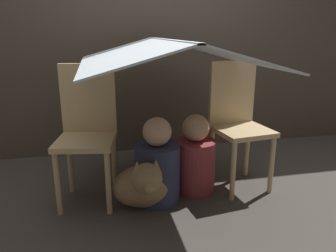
{
  "coord_description": "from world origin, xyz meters",
  "views": [
    {
      "loc": [
        -0.47,
        -1.97,
        1.17
      ],
      "look_at": [
        0.0,
        0.19,
        0.52
      ],
      "focal_mm": 35.0,
      "sensor_mm": 36.0,
      "label": 1
    }
  ],
  "objects_px": {
    "chair_left": "(87,128)",
    "person_front": "(157,167)",
    "chair_right": "(238,119)",
    "person_second": "(195,159)",
    "dog": "(144,184)"
  },
  "relations": [
    {
      "from": "chair_left",
      "to": "person_second",
      "type": "height_order",
      "value": "chair_left"
    },
    {
      "from": "chair_right",
      "to": "dog",
      "type": "relative_size",
      "value": 2.25
    },
    {
      "from": "chair_left",
      "to": "person_front",
      "type": "relative_size",
      "value": 1.56
    },
    {
      "from": "chair_left",
      "to": "chair_right",
      "type": "distance_m",
      "value": 1.11
    },
    {
      "from": "person_front",
      "to": "person_second",
      "type": "xyz_separation_m",
      "value": [
        0.3,
        0.09,
        -0.01
      ]
    },
    {
      "from": "chair_left",
      "to": "chair_right",
      "type": "bearing_deg",
      "value": 10.36
    },
    {
      "from": "chair_left",
      "to": "chair_right",
      "type": "relative_size",
      "value": 1.0
    },
    {
      "from": "chair_right",
      "to": "person_front",
      "type": "bearing_deg",
      "value": -174.58
    },
    {
      "from": "chair_right",
      "to": "dog",
      "type": "bearing_deg",
      "value": -169.42
    },
    {
      "from": "chair_left",
      "to": "dog",
      "type": "bearing_deg",
      "value": -24.39
    },
    {
      "from": "person_second",
      "to": "dog",
      "type": "height_order",
      "value": "person_second"
    },
    {
      "from": "dog",
      "to": "chair_left",
      "type": "bearing_deg",
      "value": 145.28
    },
    {
      "from": "person_second",
      "to": "dog",
      "type": "xyz_separation_m",
      "value": [
        -0.41,
        -0.19,
        -0.07
      ]
    },
    {
      "from": "chair_left",
      "to": "chair_right",
      "type": "height_order",
      "value": "same"
    },
    {
      "from": "chair_left",
      "to": "dog",
      "type": "xyz_separation_m",
      "value": [
        0.35,
        -0.25,
        -0.34
      ]
    }
  ]
}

